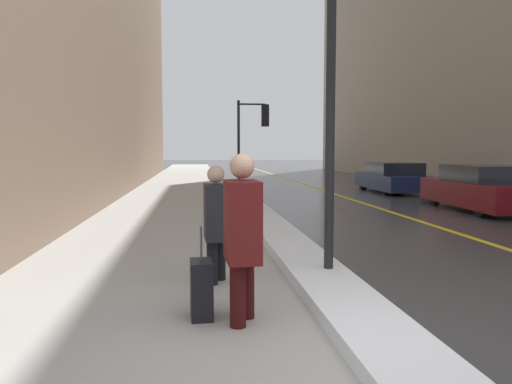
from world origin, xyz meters
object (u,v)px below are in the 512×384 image
Objects in this scene: traffic_light_near at (255,126)px; pedestrian_in_glasses at (242,230)px; rolling_suitcase at (201,290)px; parked_car_maroon at (484,189)px; pedestrian_nearside at (216,218)px; parked_car_navy at (393,178)px; lamp_post at (331,51)px.

pedestrian_in_glasses is at bearing -97.23° from traffic_light_near.
parked_car_maroon is at bearing 133.14° from rolling_suitcase.
pedestrian_nearside is 1.59× the size of rolling_suitcase.
pedestrian_nearside reaches higher than parked_car_maroon.
parked_car_navy is at bearing 150.37° from pedestrian_in_glasses.
pedestrian_in_glasses is at bearing 64.43° from rolling_suitcase.
rolling_suitcase is at bearing 138.55° from parked_car_maroon.
parked_car_navy is (7.51, 14.62, -0.36)m from pedestrian_in_glasses.
rolling_suitcase is at bearing 153.02° from parked_car_navy.
pedestrian_nearside is (-0.19, 1.53, -0.09)m from pedestrian_in_glasses.
pedestrian_nearside is at bearing -98.77° from traffic_light_near.
traffic_light_near reaches higher than parked_car_maroon.
traffic_light_near reaches higher than pedestrian_nearside.
pedestrian_in_glasses reaches higher than rolling_suitcase.
parked_car_maroon is (7.84, 6.85, -0.23)m from pedestrian_nearside.
pedestrian_in_glasses is (-1.27, -1.45, -2.03)m from lamp_post.
lamp_post is 2.95× the size of pedestrian_in_glasses.
parked_car_navy is 16.47m from rolling_suitcase.
parked_car_maroon is (7.64, 8.37, -0.32)m from pedestrian_in_glasses.
traffic_light_near is (0.72, 14.21, -0.28)m from lamp_post.
parked_car_maroon is (5.65, -7.29, -2.08)m from traffic_light_near.
pedestrian_in_glasses reaches higher than parked_car_maroon.
lamp_post is at bearing 136.44° from pedestrian_in_glasses.
pedestrian_nearside is at bearing 177.15° from lamp_post.
rolling_suitcase is (-0.40, 0.17, -0.63)m from pedestrian_in_glasses.
lamp_post is at bearing 84.72° from pedestrian_nearside.
parked_car_navy is 4.85× the size of rolling_suitcase.
traffic_light_near is 0.81× the size of parked_car_navy.
parked_car_navy is at bearing -10.69° from traffic_light_near.
lamp_post is at bearing 140.34° from parked_car_maroon.
parked_car_maroon reaches higher than parked_car_navy.
traffic_light_near is 2.21× the size of pedestrian_in_glasses.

